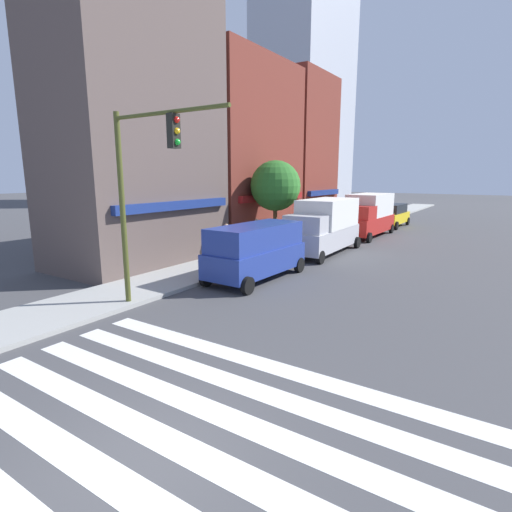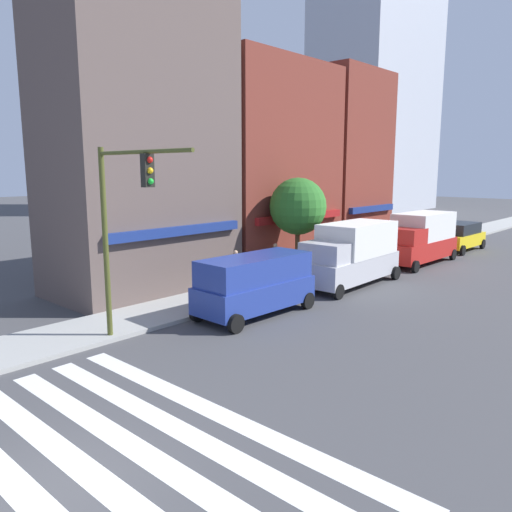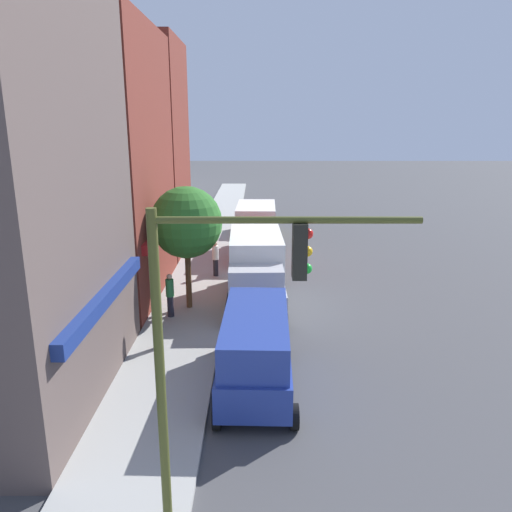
% 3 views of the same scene
% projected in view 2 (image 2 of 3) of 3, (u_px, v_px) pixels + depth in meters
% --- Properties ---
extents(ground_plane, '(200.00, 200.00, 0.00)m').
position_uv_depth(ground_plane, '(62.00, 487.00, 8.95)').
color(ground_plane, '#424244').
extents(crosswalk_stripes, '(8.14, 10.80, 0.01)m').
position_uv_depth(crosswalk_stripes, '(62.00, 487.00, 8.95)').
color(crosswalk_stripes, silver).
rests_on(crosswalk_stripes, ground_plane).
extents(storefront_row, '(23.98, 5.30, 14.56)m').
position_uv_depth(storefront_row, '(249.00, 154.00, 27.99)').
color(storefront_row, brown).
rests_on(storefront_row, ground_plane).
extents(traffic_signal, '(0.32, 4.53, 6.32)m').
position_uv_depth(traffic_signal, '(122.00, 213.00, 15.37)').
color(traffic_signal, '#474C1E').
rests_on(traffic_signal, ground_plane).
extents(van_blue, '(5.06, 2.22, 2.34)m').
position_uv_depth(van_blue, '(255.00, 283.00, 19.35)').
color(van_blue, navy).
rests_on(van_blue, ground_plane).
extents(box_truck_silver, '(6.25, 2.42, 3.04)m').
position_uv_depth(box_truck_silver, '(351.00, 253.00, 24.39)').
color(box_truck_silver, '#B7B7BC').
rests_on(box_truck_silver, ground_plane).
extents(box_truck_red, '(6.25, 2.42, 3.04)m').
position_uv_depth(box_truck_red, '(419.00, 237.00, 30.00)').
color(box_truck_red, '#B21E19').
rests_on(box_truck_red, ground_plane).
extents(suv_yellow, '(4.74, 2.12, 1.94)m').
position_uv_depth(suv_yellow, '(460.00, 236.00, 34.91)').
color(suv_yellow, yellow).
rests_on(suv_yellow, ground_plane).
extents(pedestrian_grey_coat, '(0.32, 0.32, 1.77)m').
position_uv_depth(pedestrian_grey_coat, '(236.00, 268.00, 23.31)').
color(pedestrian_grey_coat, '#23232D').
rests_on(pedestrian_grey_coat, sidewalk_left).
extents(pedestrian_white_shirt, '(0.32, 0.32, 1.77)m').
position_uv_depth(pedestrian_white_shirt, '(355.00, 250.00, 28.55)').
color(pedestrian_white_shirt, '#23232D').
rests_on(pedestrian_white_shirt, sidewalk_left).
extents(pedestrian_green_top, '(0.32, 0.32, 1.77)m').
position_uv_depth(pedestrian_green_top, '(275.00, 260.00, 25.47)').
color(pedestrian_green_top, '#23232D').
rests_on(pedestrian_green_top, sidewalk_left).
extents(street_tree, '(2.91, 2.91, 5.08)m').
position_uv_depth(street_tree, '(298.00, 207.00, 25.37)').
color(street_tree, brown).
rests_on(street_tree, sidewalk_left).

